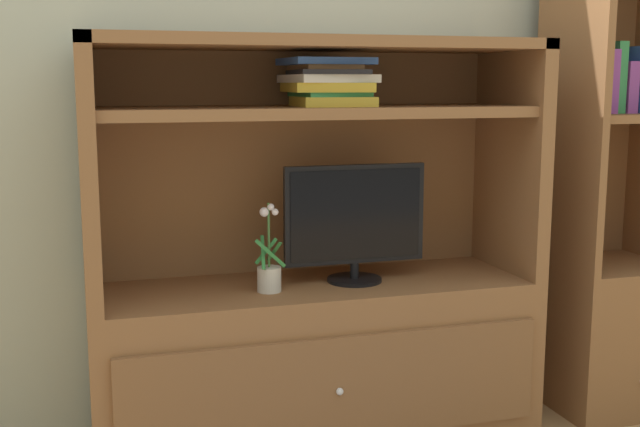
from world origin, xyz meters
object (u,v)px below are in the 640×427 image
(magazine_stack, at_px, (328,82))
(bookshelf_tall, at_px, (609,257))
(upright_book_row, at_px, (606,81))
(tv_monitor, at_px, (355,220))
(potted_plant, at_px, (269,272))
(media_console, at_px, (315,316))

(magazine_stack, distance_m, bookshelf_tall, 1.33)
(bookshelf_tall, distance_m, upright_book_row, 0.68)
(tv_monitor, distance_m, magazine_stack, 0.48)
(magazine_stack, bearing_deg, upright_book_row, -0.13)
(magazine_stack, bearing_deg, tv_monitor, -12.31)
(magazine_stack, xyz_separation_m, upright_book_row, (1.08, -0.00, 0.01))
(bookshelf_tall, xyz_separation_m, upright_book_row, (-0.07, -0.01, 0.68))
(tv_monitor, bearing_deg, potted_plant, -171.76)
(tv_monitor, height_order, magazine_stack, magazine_stack)
(potted_plant, xyz_separation_m, bookshelf_tall, (1.37, 0.07, -0.06))
(potted_plant, bearing_deg, bookshelf_tall, 3.12)
(potted_plant, height_order, upright_book_row, upright_book_row)
(magazine_stack, bearing_deg, media_console, 175.01)
(tv_monitor, xyz_separation_m, upright_book_row, (0.99, 0.02, 0.47))
(magazine_stack, distance_m, upright_book_row, 1.08)
(media_console, bearing_deg, tv_monitor, -10.04)
(media_console, height_order, tv_monitor, media_console)
(potted_plant, bearing_deg, tv_monitor, 8.24)
(media_console, height_order, bookshelf_tall, bookshelf_tall)
(potted_plant, height_order, magazine_stack, magazine_stack)
(upright_book_row, bearing_deg, bookshelf_tall, 9.54)
(tv_monitor, relative_size, upright_book_row, 1.91)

